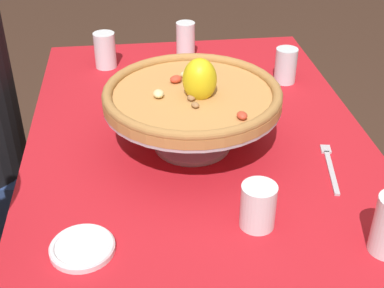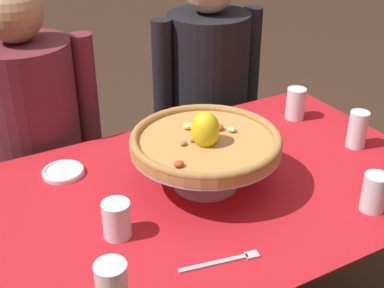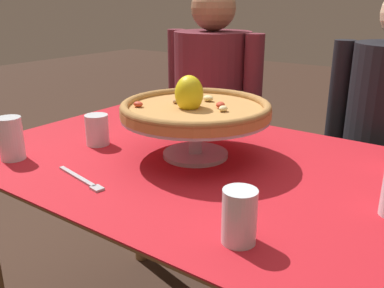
% 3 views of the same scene
% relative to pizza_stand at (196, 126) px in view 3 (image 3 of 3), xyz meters
% --- Properties ---
extents(dining_table, '(1.33, 0.87, 0.75)m').
position_rel_pizza_stand_xyz_m(dining_table, '(0.03, -0.02, -0.20)').
color(dining_table, olive).
rests_on(dining_table, ground).
extents(pizza_stand, '(0.42, 0.42, 0.12)m').
position_rel_pizza_stand_xyz_m(pizza_stand, '(0.00, 0.00, 0.00)').
color(pizza_stand, '#B7B7C1').
rests_on(pizza_stand, dining_table).
extents(pizza, '(0.42, 0.42, 0.11)m').
position_rel_pizza_stand_xyz_m(pizza, '(-0.00, -0.00, 0.06)').
color(pizza, '#BC8447').
rests_on(pizza, pizza_stand).
extents(water_glass_side_left, '(0.07, 0.07, 0.10)m').
position_rel_pizza_stand_xyz_m(water_glass_side_left, '(-0.31, -0.09, -0.05)').
color(water_glass_side_left, white).
rests_on(water_glass_side_left, dining_table).
extents(water_glass_front_left, '(0.07, 0.07, 0.12)m').
position_rel_pizza_stand_xyz_m(water_glass_front_left, '(-0.41, -0.32, -0.04)').
color(water_glass_front_left, white).
rests_on(water_glass_front_left, dining_table).
extents(water_glass_front_right, '(0.07, 0.07, 0.11)m').
position_rel_pizza_stand_xyz_m(water_glass_front_right, '(0.33, -0.33, -0.05)').
color(water_glass_front_right, silver).
rests_on(water_glass_front_right, dining_table).
extents(side_plate, '(0.13, 0.13, 0.02)m').
position_rel_pizza_stand_xyz_m(side_plate, '(-0.34, 0.25, -0.08)').
color(side_plate, white).
rests_on(side_plate, dining_table).
extents(dinner_fork, '(0.20, 0.06, 0.01)m').
position_rel_pizza_stand_xyz_m(dinner_fork, '(-0.13, -0.31, -0.09)').
color(dinner_fork, '#B7B7C1').
rests_on(dinner_fork, dining_table).
extents(diner_left, '(0.50, 0.35, 1.25)m').
position_rel_pizza_stand_xyz_m(diner_left, '(-0.35, 0.62, -0.24)').
color(diner_left, '#1E3833').
rests_on(diner_left, ground).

